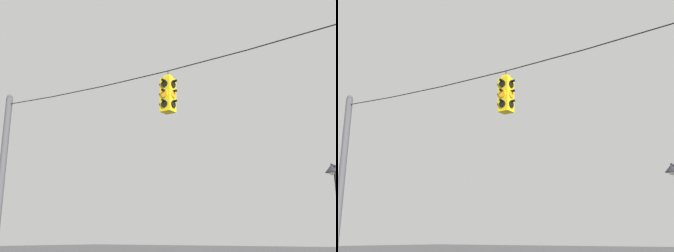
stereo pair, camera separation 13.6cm
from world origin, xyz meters
TOP-DOWN VIEW (x-y plane):
  - utility_pole_left at (-8.65, -0.01)m, footprint 0.25×0.25m
  - span_wire at (0.00, -0.01)m, footprint 17.31×0.03m
  - traffic_light_over_intersection at (-1.19, -0.01)m, footprint 0.58×0.58m

SIDE VIEW (x-z plane):
  - utility_pole_left at x=-8.65m, z-range -0.01..7.47m
  - traffic_light_over_intersection at x=-1.19m, z-range 5.37..6.61m
  - span_wire at x=0.00m, z-range 6.65..7.04m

